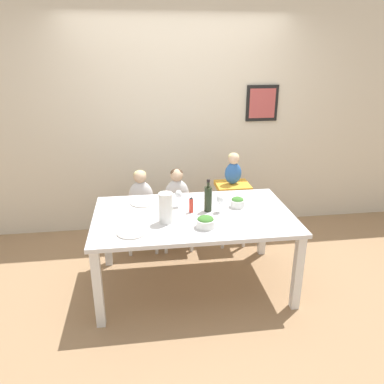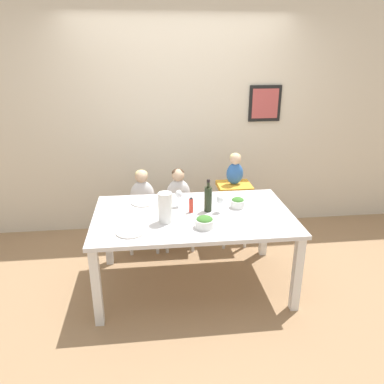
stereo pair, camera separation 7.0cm
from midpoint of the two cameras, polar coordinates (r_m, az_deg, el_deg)
name	(u,v)px [view 2 (the right image)]	position (r m, az deg, el deg)	size (l,w,h in m)	color
ground_plane	(193,283)	(3.71, 0.70, -13.76)	(14.00, 14.00, 0.00)	#9E7A56
wall_back	(180,119)	(4.45, -1.41, 11.13)	(10.00, 0.09, 2.70)	beige
dining_table	(193,222)	(3.38, 0.75, -4.62)	(1.77, 1.06, 0.73)	silver
chair_far_left	(143,217)	(4.15, -6.93, -3.74)	(0.43, 0.38, 0.46)	silver
chair_far_center	(179,215)	(4.16, -1.57, -3.51)	(0.43, 0.38, 0.46)	silver
chair_right_highchair	(234,198)	(4.19, 6.85, -0.85)	(0.37, 0.32, 0.73)	silver
person_child_left	(142,191)	(4.04, -7.12, 0.14)	(0.26, 0.14, 0.46)	silver
person_child_center	(178,190)	(4.05, -1.61, 0.37)	(0.26, 0.14, 0.46)	silver
person_baby_right	(235,167)	(4.07, 7.06, 3.74)	(0.18, 0.13, 0.35)	#3366B2
wine_bottle	(208,198)	(3.36, 3.06, -0.98)	(0.07, 0.07, 0.30)	#232D19
paper_towel_roll	(165,208)	(3.15, -3.46, -2.40)	(0.12, 0.12, 0.26)	white
wine_glass_near	(220,200)	(3.35, 4.89, -1.23)	(0.07, 0.07, 0.16)	white
wine_glass_far	(179,195)	(3.45, -1.45, -0.43)	(0.07, 0.07, 0.16)	white
salad_bowl_large	(205,222)	(3.09, 2.58, -4.59)	(0.16, 0.16, 0.10)	white
salad_bowl_small	(238,203)	(3.49, 7.56, -1.60)	(0.13, 0.13, 0.10)	white
dinner_plate_front_left	(130,232)	(3.05, -8.71, -6.03)	(0.24, 0.24, 0.01)	silver
dinner_plate_back_left	(143,202)	(3.60, -6.86, -1.56)	(0.24, 0.24, 0.01)	silver
condiment_bottle_hot_sauce	(191,205)	(3.35, 0.46, -1.98)	(0.04, 0.04, 0.15)	red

